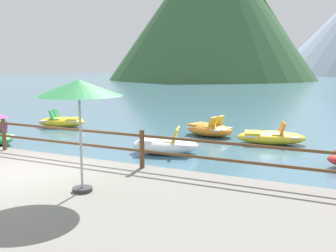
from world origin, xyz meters
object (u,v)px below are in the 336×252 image
(pedal_boat_1, at_px, (209,129))
(pedal_boat_5, at_px, (271,137))
(beach_umbrella, at_px, (79,89))
(pedal_boat_3, at_px, (62,122))
(pedal_boat_0, at_px, (165,145))

(pedal_boat_1, xyz_separation_m, pedal_boat_5, (2.67, -0.62, -0.02))
(beach_umbrella, xyz_separation_m, pedal_boat_5, (2.06, 8.50, -2.18))
(beach_umbrella, bearing_deg, pedal_boat_1, 93.80)
(beach_umbrella, xyz_separation_m, pedal_boat_1, (-0.61, 9.12, -2.16))
(pedal_boat_1, height_order, pedal_boat_3, pedal_boat_1)
(beach_umbrella, distance_m, pedal_boat_5, 9.01)
(pedal_boat_1, bearing_deg, pedal_boat_3, -173.26)
(pedal_boat_3, xyz_separation_m, pedal_boat_5, (9.84, 0.23, 0.00))
(beach_umbrella, relative_size, pedal_boat_1, 0.93)
(pedal_boat_0, xyz_separation_m, pedal_boat_5, (2.86, 3.15, -0.03))
(pedal_boat_0, height_order, pedal_boat_1, pedal_boat_0)
(pedal_boat_0, bearing_deg, pedal_boat_3, 157.23)
(pedal_boat_3, bearing_deg, pedal_boat_5, 1.32)
(pedal_boat_3, distance_m, pedal_boat_5, 9.84)
(pedal_boat_5, bearing_deg, pedal_boat_0, -132.20)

